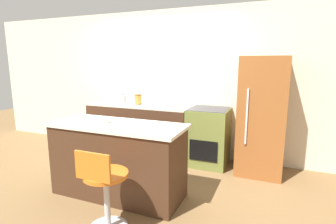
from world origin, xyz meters
TOP-DOWN VIEW (x-y plane):
  - ground_plane at (0.00, 0.00)m, footprint 14.00×14.00m
  - wall_back at (0.00, 0.69)m, footprint 8.00×0.06m
  - back_counter at (-0.29, 0.34)m, footprint 1.90×0.64m
  - kitchen_island at (0.18, -1.12)m, footprint 1.71×0.68m
  - oven_range at (0.99, 0.34)m, footprint 0.64×0.65m
  - refrigerator at (1.80, 0.32)m, footprint 0.67×0.71m
  - stool_chair at (0.48, -1.81)m, footprint 0.44×0.44m
  - kettle at (-0.64, 0.31)m, footprint 0.19×0.19m
  - mixing_bowl at (0.20, 0.31)m, footprint 0.21×0.21m
  - canister_jar at (-0.30, 0.31)m, footprint 0.14×0.14m
  - fruit_bowl at (-0.04, -1.14)m, footprint 0.26×0.26m

SIDE VIEW (x-z plane):
  - ground_plane at x=0.00m, z-range 0.00..0.00m
  - stool_chair at x=0.48m, z-range 0.00..0.89m
  - back_counter at x=-0.29m, z-range 0.00..0.94m
  - kitchen_island at x=0.18m, z-range 0.00..0.94m
  - oven_range at x=0.99m, z-range 0.00..0.94m
  - refrigerator at x=1.80m, z-range 0.00..1.77m
  - fruit_bowl at x=-0.04m, z-range 0.94..0.99m
  - mixing_bowl at x=0.20m, z-range 0.95..1.05m
  - canister_jar at x=-0.30m, z-range 0.95..1.12m
  - kettle at x=-0.64m, z-range 0.92..1.16m
  - wall_back at x=0.00m, z-range 0.00..2.60m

